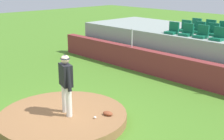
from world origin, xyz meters
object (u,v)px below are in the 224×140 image
Objects in this scene: stadium_chair_1 at (187,32)px; stadium_chair_4 at (185,28)px; stadium_chair_0 at (173,30)px; stadium_chair_5 at (199,29)px; stadium_chair_2 at (202,34)px; stadium_chair_3 at (218,36)px; stadium_chair_9 at (210,27)px; pitcher at (66,80)px; stadium_chair_6 at (212,31)px; stadium_chair_8 at (195,26)px; fielding_glove at (108,113)px; baseball at (95,117)px; stadium_chair_10 at (223,29)px.

stadium_chair_1 is 1.00× the size of stadium_chair_4.
stadium_chair_5 is at bearing -126.66° from stadium_chair_0.
stadium_chair_2 is 0.73m from stadium_chair_3.
stadium_chair_4 and stadium_chair_9 have the same top height.
stadium_chair_6 is (0.20, 7.37, 0.55)m from pitcher.
stadium_chair_5 is 0.67m from stadium_chair_6.
pitcher is 8.40m from stadium_chair_8.
fielding_glove is at bearing 96.31° from stadium_chair_2.
baseball is 0.15× the size of stadium_chair_4.
stadium_chair_5 is at bearing -3.45° from stadium_chair_6.
stadium_chair_8 is at bearing -50.51° from stadium_chair_5.
stadium_chair_5 is at bearing -176.85° from stadium_chair_4.
pitcher is at bearing -147.95° from fielding_glove.
pitcher is 23.57× the size of baseball.
stadium_chair_1 is at bearing 68.67° from stadium_chair_10.
baseball is at bearing 104.01° from stadium_chair_8.
stadium_chair_4 and stadium_chair_6 have the same top height.
stadium_chair_10 reaches higher than baseball.
stadium_chair_9 is at bearing -69.12° from stadium_chair_2.
baseball is 0.15× the size of stadium_chair_5.
fielding_glove is at bearing 103.10° from stadium_chair_1.
baseball is (0.78, 0.37, -0.97)m from pitcher.
stadium_chair_5 is at bearing 91.25° from fielding_glove.
baseball is 0.15× the size of stadium_chair_9.
stadium_chair_0 and stadium_chair_3 have the same top height.
stadium_chair_8 and stadium_chair_9 have the same top height.
stadium_chair_3 is at bearing 139.99° from stadium_chair_8.
stadium_chair_3 is at bearing 179.08° from stadium_chair_2.
stadium_chair_8 is (-2.15, 1.80, 0.00)m from stadium_chair_3.
stadium_chair_3 reaches higher than fielding_glove.
fielding_glove is at bearing 79.34° from baseball.
stadium_chair_6 is at bearing 125.61° from stadium_chair_9.
pitcher is at bearing 94.19° from stadium_chair_1.
stadium_chair_3 is (0.73, -0.01, 0.00)m from stadium_chair_2.
stadium_chair_10 reaches higher than pitcher.
stadium_chair_2 is 1.00× the size of stadium_chair_10.
stadium_chair_8 is 1.00× the size of stadium_chair_10.
stadium_chair_2 is 1.00× the size of stadium_chair_8.
stadium_chair_0 is 1.40m from stadium_chair_2.
stadium_chair_1 is (-1.25, 6.13, 1.53)m from baseball.
stadium_chair_9 is (-0.67, 0.93, 0.00)m from stadium_chair_6.
baseball is 7.43m from stadium_chair_4.
pitcher is 3.49× the size of stadium_chair_1.
stadium_chair_10 is (-0.73, 1.78, 0.00)m from stadium_chair_3.
stadium_chair_5 is at bearing 100.06° from baseball.
stadium_chair_9 is at bearing -54.39° from stadium_chair_6.
stadium_chair_2 is 1.00× the size of stadium_chair_3.
stadium_chair_4 is (-1.94, 7.00, 1.53)m from baseball.
stadium_chair_0 is (-2.03, 5.69, 1.51)m from fielding_glove.
stadium_chair_5 is at bearing 89.63° from stadium_chair_9.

